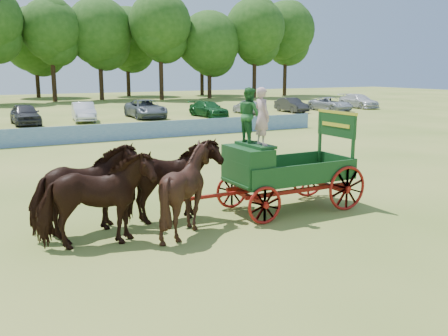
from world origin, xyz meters
The scene contains 9 objects.
ground centered at (0.00, 0.00, 0.00)m, with size 160.00×160.00×0.00m, color #A79E4B.
horse_lead_left centered at (-8.24, 0.05, 1.18)m, with size 1.27×2.80×2.36m, color black.
horse_lead_right centered at (-8.24, 1.15, 1.18)m, with size 1.27×2.80×2.36m, color black.
horse_wheel_left centered at (-5.84, 0.05, 1.18)m, with size 1.91×2.15×2.37m, color black.
horse_wheel_right centered at (-5.84, 1.15, 1.18)m, with size 1.27×2.80×2.36m, color black.
farm_dray centered at (-2.90, 0.63, 1.69)m, with size 5.99×2.00×3.80m.
sponsor_banner centered at (-1.00, 18.00, 0.53)m, with size 26.00×0.08×1.05m, color #1C549A.
parked_cars centered at (0.89, 29.96, 0.77)m, with size 56.98×7.55×1.64m.
treeline centered at (-0.93, 60.32, 9.29)m, with size 88.78×24.49×15.28m.
Camera 1 is at (-11.03, -11.70, 4.31)m, focal length 40.00 mm.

